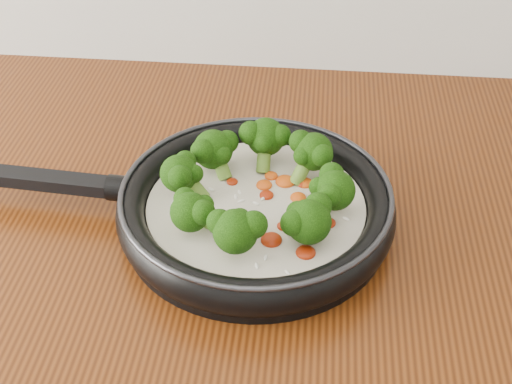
# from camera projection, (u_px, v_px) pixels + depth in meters

# --- Properties ---
(skillet) EXTENTS (0.50, 0.34, 0.09)m
(skillet) POSITION_uv_depth(u_px,v_px,m) (254.00, 204.00, 0.79)
(skillet) COLOR black
(skillet) RESTS_ON counter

